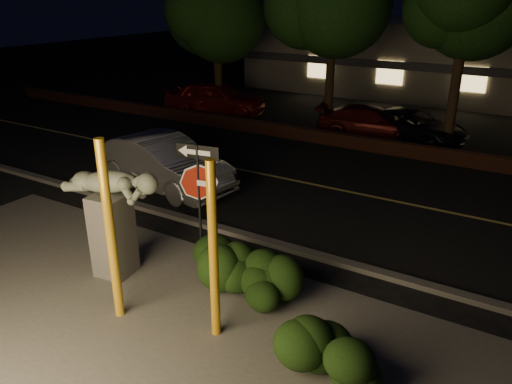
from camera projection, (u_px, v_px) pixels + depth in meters
ground at (356, 160)px, 17.69m from camera, size 90.00×90.00×0.00m
patio at (137, 325)px, 8.96m from camera, size 14.00×6.00×0.02m
road at (321, 186)px, 15.31m from camera, size 80.00×8.00×0.01m
lane_marking at (321, 186)px, 15.31m from camera, size 80.00×0.12×0.00m
curb at (251, 237)px, 12.04m from camera, size 80.00×0.25×0.12m
brick_wall at (369, 144)px, 18.63m from camera, size 40.00×0.35×0.50m
parking_lot at (409, 119)px, 23.24m from camera, size 40.00×12.00×0.01m
building at (451, 57)px, 28.83m from camera, size 22.00×10.20×4.00m
yellow_pole_left at (110, 233)px, 8.63m from camera, size 0.17×0.17×3.40m
yellow_pole_right at (214, 253)px, 8.16m from camera, size 0.16×0.16×3.22m
signpost at (199, 183)px, 10.14m from camera, size 0.93×0.20×2.76m
sculpture at (112, 210)px, 10.07m from camera, size 2.25×0.89×2.40m
hedge_center at (218, 260)px, 10.04m from camera, size 2.29×1.53×1.10m
hedge_right at (256, 274)px, 9.51m from camera, size 1.88×1.21×1.15m
hedge_far_right at (330, 345)px, 7.64m from camera, size 1.67×1.15×1.09m
silver_sedan at (163, 163)px, 14.98m from camera, size 4.97×2.40×1.57m
parked_car_red at (215, 98)px, 23.78m from camera, size 5.15×3.15×1.64m
parked_car_darkred at (371, 122)px, 20.16m from camera, size 4.59×2.47×1.26m
parked_car_dark at (411, 126)px, 19.69m from camera, size 4.77×2.95×1.23m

